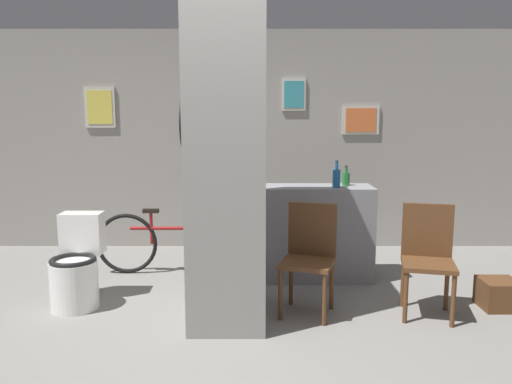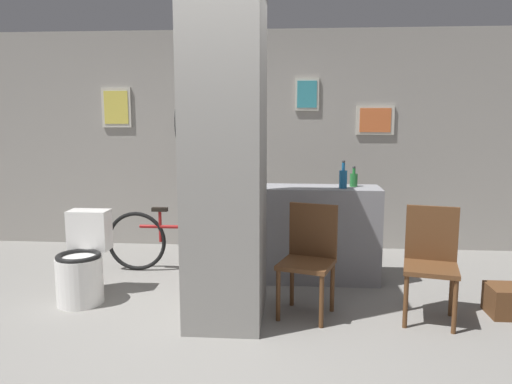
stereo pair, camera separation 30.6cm
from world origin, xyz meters
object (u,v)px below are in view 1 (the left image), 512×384
Objects in this scene: toilet at (79,269)px; bicycle at (180,242)px; bottle_tall at (339,177)px; chair_near_pillar at (312,253)px; chair_by_doorway at (430,255)px.

bicycle is (0.72, 0.87, 0.01)m from toilet.
chair_near_pillar is at bearing -113.21° from bottle_tall.
bicycle is 6.14× the size of bottle_tall.
chair_near_pillar is at bearing -3.70° from toilet.
bottle_tall is (-0.62, 0.81, 0.53)m from chair_by_doorway.
chair_near_pillar and chair_by_doorway have the same top height.
chair_by_doorway is at bearing -25.32° from bicycle.
bottle_tall is at bearing -8.09° from bicycle.
bicycle is at bearing 171.91° from bottle_tall.
toilet is 2.48m from bottle_tall.
chair_near_pillar is 3.33× the size of bottle_tall.
toilet is 2.92m from chair_by_doorway.
bicycle is 1.73m from bottle_tall.
toilet is at bearing -129.38° from bicycle.
toilet is 0.47× the size of bicycle.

